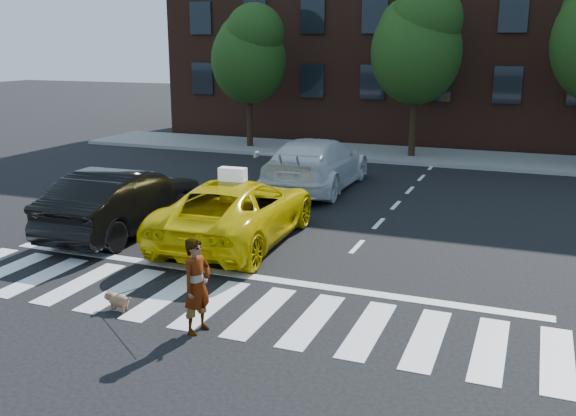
% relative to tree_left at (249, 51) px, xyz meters
% --- Properties ---
extents(ground, '(120.00, 120.00, 0.00)m').
position_rel_tree_left_xyz_m(ground, '(6.97, -17.00, -4.44)').
color(ground, black).
rests_on(ground, ground).
extents(crosswalk, '(13.00, 2.40, 0.01)m').
position_rel_tree_left_xyz_m(crosswalk, '(6.97, -17.00, -4.43)').
color(crosswalk, silver).
rests_on(crosswalk, ground).
extents(stop_line, '(12.00, 0.30, 0.01)m').
position_rel_tree_left_xyz_m(stop_line, '(6.97, -15.40, -4.43)').
color(stop_line, silver).
rests_on(stop_line, ground).
extents(sidewalk_far, '(30.00, 4.00, 0.15)m').
position_rel_tree_left_xyz_m(sidewalk_far, '(6.97, 0.50, -4.37)').
color(sidewalk_far, slate).
rests_on(sidewalk_far, ground).
extents(building, '(26.00, 10.00, 12.00)m').
position_rel_tree_left_xyz_m(building, '(6.97, 8.00, 1.56)').
color(building, '#432318').
rests_on(building, ground).
extents(tree_left, '(3.39, 3.38, 6.50)m').
position_rel_tree_left_xyz_m(tree_left, '(0.00, 0.00, 0.00)').
color(tree_left, black).
rests_on(tree_left, ground).
extents(tree_mid, '(3.69, 3.69, 7.10)m').
position_rel_tree_left_xyz_m(tree_mid, '(7.50, -0.00, 0.41)').
color(tree_mid, black).
rests_on(tree_mid, ground).
extents(taxi, '(2.85, 5.72, 1.56)m').
position_rel_tree_left_xyz_m(taxi, '(5.68, -13.20, -3.66)').
color(taxi, '#D6BA04').
rests_on(taxi, ground).
extents(black_sedan, '(1.85, 5.13, 1.68)m').
position_rel_tree_left_xyz_m(black_sedan, '(2.63, -13.55, -3.60)').
color(black_sedan, black).
rests_on(black_sedan, ground).
extents(white_suv, '(2.53, 5.97, 1.72)m').
position_rel_tree_left_xyz_m(white_suv, '(5.59, -6.94, -3.58)').
color(white_suv, silver).
rests_on(white_suv, ground).
extents(woman, '(0.52, 0.67, 1.64)m').
position_rel_tree_left_xyz_m(woman, '(7.30, -18.10, -3.62)').
color(woman, '#999999').
rests_on(woman, ground).
extents(dog, '(0.59, 0.24, 0.34)m').
position_rel_tree_left_xyz_m(dog, '(5.48, -17.85, -4.24)').
color(dog, '#957D4B').
rests_on(dog, ground).
extents(taxi_sign, '(0.66, 0.31, 0.32)m').
position_rel_tree_left_xyz_m(taxi_sign, '(5.68, -13.40, -2.72)').
color(taxi_sign, white).
rests_on(taxi_sign, taxi).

